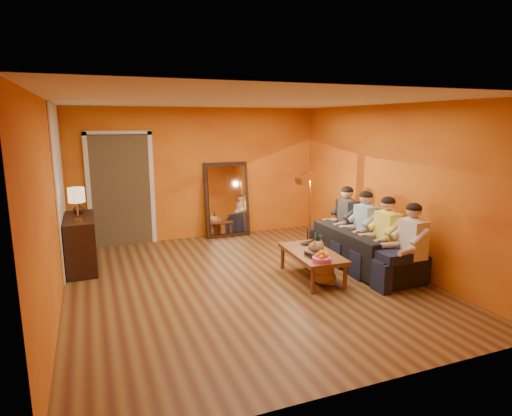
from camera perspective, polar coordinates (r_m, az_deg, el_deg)
name	(u,v)px	position (r m, az deg, el deg)	size (l,w,h in m)	color
room_shell	(237,192)	(6.38, -2.50, 2.20)	(5.00, 5.50, 2.60)	brown
white_accent	(60,188)	(7.42, -24.69, 2.46)	(0.02, 1.90, 2.58)	white
doorway_recess	(121,190)	(8.53, -17.59, 2.33)	(1.06, 0.30, 2.10)	#3F2D19
door_jamb_left	(89,193)	(8.39, -21.41, 1.93)	(0.08, 0.06, 2.20)	white
door_jamb_right	(152,189)	(8.46, -13.68, 2.47)	(0.08, 0.06, 2.20)	white
door_header	(118,133)	(8.31, -17.98, 9.50)	(1.22, 0.06, 0.08)	white
mirror_frame	(227,199)	(8.75, -3.89, 1.14)	(0.92, 0.06, 1.52)	black
mirror_glass	(228,200)	(8.72, -3.81, 1.10)	(0.78, 0.02, 1.36)	white
sideboard	(81,243)	(7.38, -22.30, -4.33)	(0.44, 1.18, 0.85)	black
table_lamp	(77,204)	(6.94, -22.74, 0.44)	(0.24, 0.24, 0.51)	beige
sofa	(362,247)	(7.18, 13.91, -5.11)	(0.85, 2.18, 0.64)	black
coffee_table	(312,265)	(6.53, 7.45, -7.55)	(0.62, 1.22, 0.42)	brown
floor_lamp	(310,215)	(7.51, 7.19, -0.98)	(0.30, 0.24, 1.44)	#D5893E
dog	(322,262)	(6.36, 8.86, -7.10)	(0.34, 0.53, 0.63)	#A47C4A
person_far_left	(412,246)	(6.43, 20.13, -4.73)	(0.70, 0.44, 1.22)	beige
person_mid_left	(387,236)	(6.84, 17.09, -3.59)	(0.70, 0.44, 1.22)	#F9F953
person_mid_right	(366,228)	(7.26, 14.40, -2.58)	(0.70, 0.44, 1.22)	#88A8D2
person_far_right	(347,221)	(7.70, 12.02, -1.67)	(0.70, 0.44, 1.22)	#313136
fruit_bowl	(322,256)	(6.02, 8.75, -6.33)	(0.26, 0.26, 0.16)	#CC4889
wine_bottle	(317,242)	(6.40, 8.14, -4.53)	(0.07, 0.07, 0.31)	black
tumbler	(315,246)	(6.61, 7.91, -5.02)	(0.09, 0.09, 0.09)	#B27F3F
laptop	(311,243)	(6.84, 7.40, -4.71)	(0.32, 0.21, 0.03)	black
book_lower	(308,256)	(6.21, 6.93, -6.38)	(0.20, 0.27, 0.03)	black
book_mid	(308,254)	(6.22, 6.97, -6.16)	(0.16, 0.22, 0.02)	#B32F14
book_upper	(308,254)	(6.19, 6.98, -6.05)	(0.17, 0.23, 0.02)	black
vase	(78,208)	(7.51, -22.59, -0.03)	(0.18, 0.18, 0.19)	black
flowers	(77,194)	(7.47, -22.73, 1.75)	(0.17, 0.17, 0.42)	#B32F14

